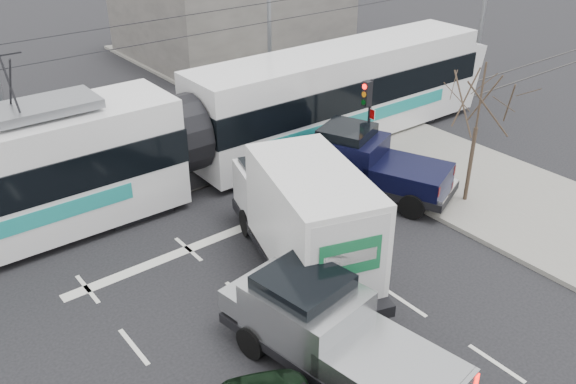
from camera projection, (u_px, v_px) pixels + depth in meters
ground at (360, 327)px, 15.98m from camera, size 120.00×120.00×0.00m
sidewalk_right at (550, 216)px, 20.83m from camera, size 6.00×60.00×0.15m
rails at (174, 187)px, 22.89m from camera, size 60.00×1.60×0.03m
building_right at (232, 13)px, 37.89m from camera, size 12.00×10.00×5.00m
bare_tree at (480, 102)px, 20.03m from camera, size 2.40×2.40×5.00m
traffic_signal at (368, 106)px, 22.68m from camera, size 0.44×0.44×3.60m
street_lamp_near at (266, 5)px, 27.19m from camera, size 2.38×0.25×9.00m
catenary at (164, 88)px, 21.04m from camera, size 60.00×0.20×7.00m
tram at (181, 136)px, 21.78m from camera, size 29.30×3.33×5.97m
silver_pickup at (328, 330)px, 14.23m from camera, size 3.04×6.51×2.27m
box_truck at (305, 218)px, 17.57m from camera, size 4.37×7.35×3.48m
navy_pickup at (365, 162)px, 22.03m from camera, size 4.12×6.08×2.41m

